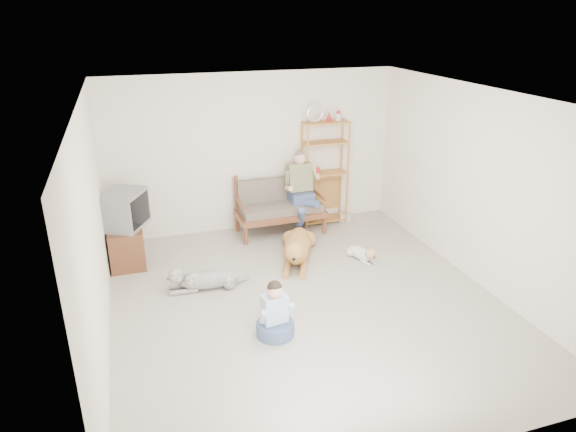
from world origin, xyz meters
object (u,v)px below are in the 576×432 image
object	(u,v)px
etagere	(325,172)
tv_stand	(126,244)
golden_retriever	(297,247)
loveseat	(279,205)

from	to	relation	value
etagere	tv_stand	bearing A→B (deg)	-170.56
etagere	tv_stand	world-z (taller)	etagere
tv_stand	golden_retriever	xyz separation A→B (m)	(2.51, -0.74, -0.10)
loveseat	golden_retriever	xyz separation A→B (m)	(-0.07, -1.15, -0.28)
loveseat	etagere	size ratio (longest dim) A/B	0.70
loveseat	golden_retriever	size ratio (longest dim) A/B	0.96
loveseat	etagere	bearing A→B (deg)	9.43
etagere	tv_stand	distance (m)	3.57
loveseat	golden_retriever	bearing A→B (deg)	-94.05
loveseat	tv_stand	bearing A→B (deg)	-171.64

